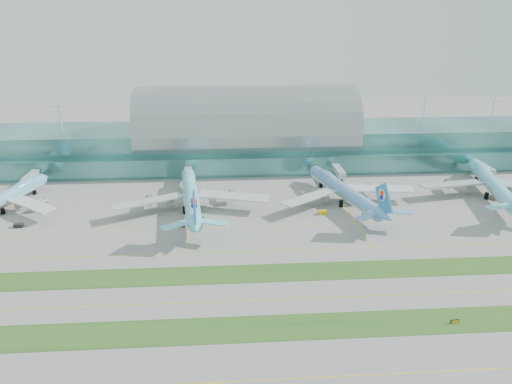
{
  "coord_description": "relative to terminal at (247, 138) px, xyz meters",
  "views": [
    {
      "loc": [
        -13.76,
        -141.22,
        80.22
      ],
      "look_at": [
        0.0,
        55.0,
        9.0
      ],
      "focal_mm": 35.0,
      "sensor_mm": 36.0,
      "label": 1
    }
  ],
  "objects": [
    {
      "name": "ground",
      "position": [
        -0.01,
        -128.79,
        -14.23
      ],
      "size": [
        700.0,
        700.0,
        0.0
      ],
      "primitive_type": "plane",
      "color": "gray",
      "rests_on": "ground"
    },
    {
      "name": "terminal",
      "position": [
        0.0,
        0.0,
        0.0
      ],
      "size": [
        340.0,
        69.1,
        36.0
      ],
      "color": "#3D7A75",
      "rests_on": "ground"
    },
    {
      "name": "grass_strip_near",
      "position": [
        -0.01,
        -156.79,
        -14.19
      ],
      "size": [
        420.0,
        12.0,
        0.08
      ],
      "primitive_type": "cube",
      "color": "#2D591E",
      "rests_on": "ground"
    },
    {
      "name": "grass_strip_far",
      "position": [
        -0.01,
        -126.79,
        -14.19
      ],
      "size": [
        420.0,
        12.0,
        0.08
      ],
      "primitive_type": "cube",
      "color": "#2D591E",
      "rests_on": "ground"
    },
    {
      "name": "taxiline_a",
      "position": [
        -0.01,
        -176.79,
        -14.22
      ],
      "size": [
        420.0,
        0.35,
        0.01
      ],
      "primitive_type": "cube",
      "color": "yellow",
      "rests_on": "ground"
    },
    {
      "name": "taxiline_b",
      "position": [
        -0.01,
        -142.79,
        -14.22
      ],
      "size": [
        420.0,
        0.35,
        0.01
      ],
      "primitive_type": "cube",
      "color": "yellow",
      "rests_on": "ground"
    },
    {
      "name": "taxiline_c",
      "position": [
        -0.01,
        -110.79,
        -14.22
      ],
      "size": [
        420.0,
        0.35,
        0.01
      ],
      "primitive_type": "cube",
      "color": "yellow",
      "rests_on": "ground"
    },
    {
      "name": "taxiline_d",
      "position": [
        -0.01,
        -88.79,
        -14.22
      ],
      "size": [
        420.0,
        0.35,
        0.01
      ],
      "primitive_type": "cube",
      "color": "yellow",
      "rests_on": "ground"
    },
    {
      "name": "airliner_a",
      "position": [
        -107.84,
        -64.42,
        -8.56
      ],
      "size": [
        56.06,
        65.04,
        18.37
      ],
      "rotation": [
        0.0,
        0.0,
        -0.31
      ],
      "color": "#67B2E3",
      "rests_on": "ground"
    },
    {
      "name": "airliner_b",
      "position": [
        -27.53,
        -68.81,
        -7.8
      ],
      "size": [
        66.36,
        75.68,
        20.82
      ],
      "rotation": [
        0.0,
        0.0,
        0.1
      ],
      "color": "#6DDBF0",
      "rests_on": "ground"
    },
    {
      "name": "airliner_c",
      "position": [
        39.23,
        -65.67,
        -8.06
      ],
      "size": [
        62.01,
        71.6,
        19.98
      ],
      "rotation": [
        0.0,
        0.0,
        0.25
      ],
      "color": "#629AD8",
      "rests_on": "ground"
    },
    {
      "name": "airliner_d",
      "position": [
        109.47,
        -62.01,
        -7.77
      ],
      "size": [
        65.53,
        75.43,
        20.93
      ],
      "rotation": [
        0.0,
        0.0,
        -0.21
      ],
      "color": "#6FDAF5",
      "rests_on": "ground"
    },
    {
      "name": "gse_b",
      "position": [
        -94.85,
        -83.14,
        -13.49
      ],
      "size": [
        3.5,
        2.13,
        1.47
      ],
      "primitive_type": "cube",
      "rotation": [
        0.0,
        0.0,
        -0.01
      ],
      "color": "black",
      "rests_on": "ground"
    },
    {
      "name": "gse_c",
      "position": [
        -30.88,
        -87.1,
        -13.48
      ],
      "size": [
        3.24,
        2.22,
        1.49
      ],
      "primitive_type": "cube",
      "rotation": [
        0.0,
        0.0,
        -0.22
      ],
      "color": "black",
      "rests_on": "ground"
    },
    {
      "name": "gse_d",
      "position": [
        -23.21,
        -81.52,
        -13.59
      ],
      "size": [
        3.24,
        1.68,
        1.27
      ],
      "primitive_type": "cube",
      "rotation": [
        0.0,
        0.0,
        0.05
      ],
      "color": "black",
      "rests_on": "ground"
    },
    {
      "name": "gse_e",
      "position": [
        27.78,
        -78.12,
        -13.45
      ],
      "size": [
        3.71,
        2.07,
        1.56
      ],
      "primitive_type": "cube",
      "rotation": [
        0.0,
        0.0,
        0.04
      ],
      "color": "gold",
      "rests_on": "ground"
    },
    {
      "name": "gse_f",
      "position": [
        45.3,
        -82.59,
        -13.41
      ],
      "size": [
        4.17,
        2.78,
        1.64
      ],
      "primitive_type": "cube",
      "rotation": [
        0.0,
        0.0,
        -0.27
      ],
      "color": "black",
      "rests_on": "ground"
    },
    {
      "name": "taxiway_sign_east",
      "position": [
        48.57,
        -158.05,
        -13.71
      ],
      "size": [
        2.49,
        0.65,
        1.05
      ],
      "rotation": [
        0.0,
        0.0,
        0.15
      ],
      "color": "black",
      "rests_on": "ground"
    }
  ]
}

